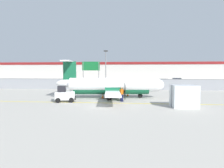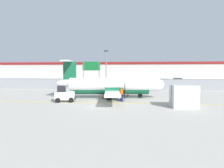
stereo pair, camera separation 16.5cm
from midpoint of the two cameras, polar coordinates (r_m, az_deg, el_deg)
name	(u,v)px [view 1 (the left image)]	position (r m, az deg, el deg)	size (l,w,h in m)	color
ground_plane	(110,103)	(22.47, -0.68, -5.45)	(140.00, 140.00, 0.01)	#ADA89E
perimeter_fence	(119,84)	(38.21, 1.97, 0.02)	(98.00, 0.10, 2.10)	gray
parking_lot_strip	(122,85)	(49.73, 2.82, -0.34)	(98.00, 17.00, 0.12)	#38383A
background_building	(125,72)	(68.08, 3.60, 3.45)	(91.00, 8.10, 6.50)	beige
commuter_airplane	(113,86)	(26.51, 0.16, -0.57)	(14.43, 16.08, 4.92)	white
baggage_tug	(65,95)	(23.82, -13.59, -2.96)	(2.53, 1.85, 1.88)	silver
ground_crew_worker	(122,93)	(23.51, 2.59, -2.71)	(0.53, 0.45, 1.70)	#191E4C
cargo_container	(184,96)	(20.97, 19.67, -3.30)	(2.51, 2.13, 2.20)	silver
traffic_cone_near_left	(128,94)	(28.85, 4.36, -2.80)	(0.36, 0.36, 0.64)	orange
traffic_cone_near_right	(110,97)	(25.47, -0.87, -3.66)	(0.36, 0.36, 0.64)	orange
traffic_cone_far_left	(103,96)	(26.35, -2.84, -3.41)	(0.36, 0.36, 0.64)	orange
traffic_cone_far_right	(58,97)	(25.94, -15.36, -3.66)	(0.36, 0.36, 0.64)	orange
parked_car_0	(67,80)	(58.53, -12.73, 1.00)	(4.24, 2.07, 1.58)	red
parked_car_1	(81,81)	(56.21, -9.00, 0.94)	(4.34, 2.30, 1.58)	gray
parked_car_2	(98,82)	(50.97, -4.25, 0.69)	(4.28, 2.17, 1.58)	slate
parked_car_3	(112,82)	(47.88, -0.16, 0.50)	(4.39, 2.43, 1.58)	silver
parked_car_4	(132,82)	(50.26, 5.68, 0.64)	(4.30, 2.21, 1.58)	#19662D
parked_car_5	(146,83)	(44.07, 9.72, 0.17)	(4.37, 2.38, 1.58)	gray
parked_car_6	(164,82)	(50.38, 14.52, 0.55)	(4.36, 2.35, 1.58)	gray
parked_car_7	(177,81)	(57.29, 18.02, 0.85)	(4.30, 2.21, 1.58)	slate
apron_light_pole	(106,67)	(35.78, -1.92, 4.87)	(0.70, 0.30, 7.27)	slate
highway_sign	(91,68)	(40.86, -6.15, 4.48)	(3.60, 0.14, 5.50)	slate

